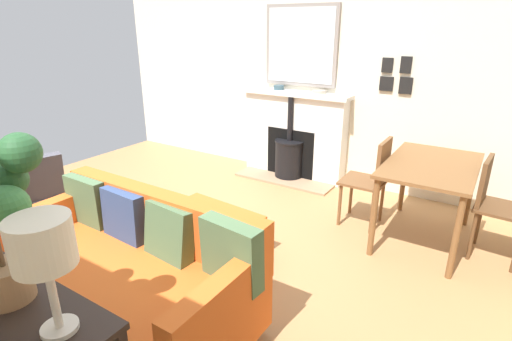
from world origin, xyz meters
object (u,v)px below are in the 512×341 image
dining_chair_by_back_wall (493,200)px  sofa (129,271)px  fireplace (293,140)px  table_lamp_far_end (43,248)px  ottoman (205,232)px  dining_chair_near_fireplace (373,176)px  mantel_bowl_near (279,87)px  armchair_accent (25,193)px  mantel_bowl_far (320,92)px  dining_table (430,174)px

dining_chair_by_back_wall → sofa: bearing=-41.7°
fireplace → table_lamp_far_end: size_ratio=2.95×
fireplace → ottoman: size_ratio=1.62×
sofa → dining_chair_by_back_wall: 2.90m
ottoman → sofa: bearing=5.6°
dining_chair_near_fireplace → mantel_bowl_near: bearing=-119.1°
ottoman → armchair_accent: size_ratio=1.07×
mantel_bowl_far → dining_table: size_ratio=0.14×
mantel_bowl_far → table_lamp_far_end: table_lamp_far_end is taller
table_lamp_far_end → sofa: bearing=-143.3°
mantel_bowl_far → dining_chair_near_fireplace: 1.41m
dining_chair_near_fireplace → dining_chair_by_back_wall: (-0.01, 1.00, -0.01)m
fireplace → table_lamp_far_end: (3.75, 0.93, 0.64)m
mantel_bowl_far → dining_chair_near_fireplace: mantel_bowl_far is taller
mantel_bowl_near → sofa: (3.00, 0.59, -0.77)m
ottoman → dining_chair_by_back_wall: bearing=122.9°
dining_chair_by_back_wall → dining_table: bearing=-89.3°
fireplace → dining_chair_near_fireplace: bearing=57.3°
sofa → armchair_accent: (-0.22, -1.62, 0.10)m
mantel_bowl_far → table_lamp_far_end: 3.82m
dining_table → dining_chair_near_fireplace: size_ratio=1.30×
armchair_accent → ottoman: bearing=112.7°
dining_chair_near_fireplace → armchair_accent: bearing=-52.7°
sofa → dining_table: bearing=146.6°
mantel_bowl_near → table_lamp_far_end: (3.77, 1.17, -0.01)m
armchair_accent → dining_chair_near_fireplace: 3.20m
table_lamp_far_end → dining_chair_near_fireplace: 3.01m
mantel_bowl_near → dining_chair_by_back_wall: mantel_bowl_near is taller
mantel_bowl_near → ottoman: 2.38m
ottoman → armchair_accent: 1.68m
ottoman → dining_chair_near_fireplace: dining_chair_near_fireplace is taller
armchair_accent → dining_table: 3.61m
dining_chair_near_fireplace → dining_chair_by_back_wall: dining_chair_near_fireplace is taller
fireplace → dining_table: fireplace is taller
fireplace → mantel_bowl_near: mantel_bowl_near is taller
dining_chair_near_fireplace → dining_chair_by_back_wall: bearing=90.3°
mantel_bowl_near → dining_table: 2.24m
fireplace → mantel_bowl_near: (-0.02, -0.24, 0.65)m
armchair_accent → sofa: bearing=82.3°
dining_chair_near_fireplace → dining_chair_by_back_wall: size_ratio=1.03×
armchair_accent → dining_chair_by_back_wall: bearing=118.7°
mantel_bowl_far → dining_chair_by_back_wall: mantel_bowl_far is taller
ottoman → mantel_bowl_near: bearing=-166.6°
ottoman → dining_table: 2.03m
sofa → dining_chair_near_fireplace: size_ratio=2.00×
sofa → table_lamp_far_end: bearing=36.7°
ottoman → dining_chair_near_fireplace: (-1.29, 1.01, 0.30)m
ottoman → table_lamp_far_end: size_ratio=1.83×
table_lamp_far_end → dining_chair_by_back_wall: (-2.93, 1.35, -0.61)m
armchair_accent → dining_chair_near_fireplace: bearing=127.3°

